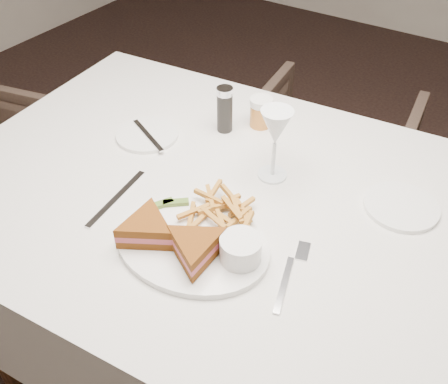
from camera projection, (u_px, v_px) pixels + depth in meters
ground at (280, 286)px, 1.86m from camera, size 5.00×5.00×0.00m
table at (234, 300)px, 1.35m from camera, size 1.44×1.02×0.75m
chair_far at (325, 160)px, 1.95m from camera, size 0.64×0.61×0.60m
table_setting at (220, 202)px, 1.04m from camera, size 0.79×0.63×0.18m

